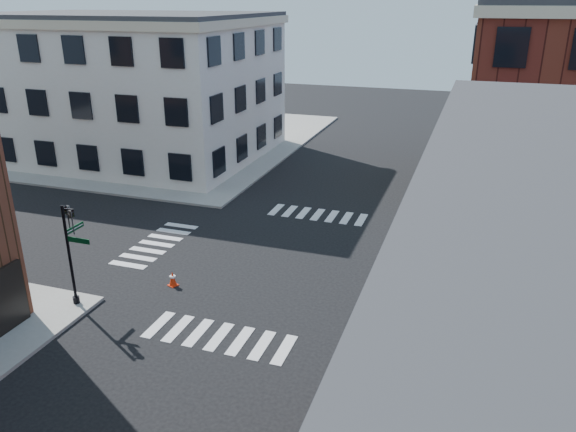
# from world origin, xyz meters

# --- Properties ---
(ground) EXTENTS (120.00, 120.00, 0.00)m
(ground) POSITION_xyz_m (0.00, 0.00, 0.00)
(ground) COLOR black
(ground) RESTS_ON ground
(sidewalk_nw) EXTENTS (30.00, 30.00, 0.15)m
(sidewalk_nw) POSITION_xyz_m (-21.00, 21.00, 0.07)
(sidewalk_nw) COLOR gray
(sidewalk_nw) RESTS_ON ground
(building_nw) EXTENTS (22.00, 16.00, 11.00)m
(building_nw) POSITION_xyz_m (-19.00, 16.00, 5.50)
(building_nw) COLOR silver
(building_nw) RESTS_ON ground
(tree_near) EXTENTS (2.69, 2.69, 4.49)m
(tree_near) POSITION_xyz_m (7.56, 9.98, 3.16)
(tree_near) COLOR black
(tree_near) RESTS_ON ground
(tree_far) EXTENTS (2.43, 2.43, 4.07)m
(tree_far) POSITION_xyz_m (7.56, 15.98, 2.87)
(tree_far) COLOR black
(tree_far) RESTS_ON ground
(signal_pole) EXTENTS (1.29, 1.24, 4.60)m
(signal_pole) POSITION_xyz_m (-6.72, -6.68, 2.86)
(signal_pole) COLOR black
(signal_pole) RESTS_ON ground
(box_truck) EXTENTS (7.23, 2.32, 3.25)m
(box_truck) POSITION_xyz_m (11.49, -1.80, 1.69)
(box_truck) COLOR white
(box_truck) RESTS_ON ground
(traffic_cone) EXTENTS (0.50, 0.50, 0.71)m
(traffic_cone) POSITION_xyz_m (-3.81, -3.85, 0.34)
(traffic_cone) COLOR red
(traffic_cone) RESTS_ON ground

